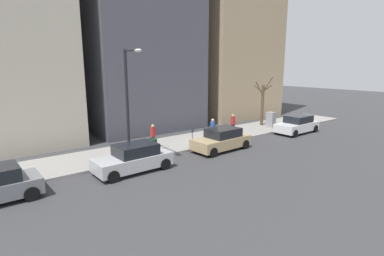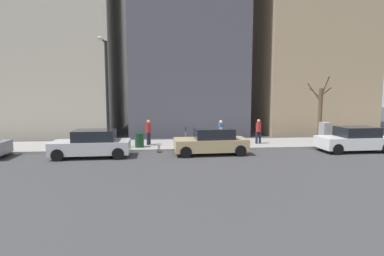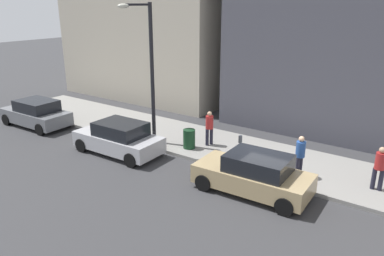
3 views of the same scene
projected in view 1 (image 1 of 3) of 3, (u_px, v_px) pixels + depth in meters
name	position (u px, v px, depth m)	size (l,w,h in m)	color
ground_plane	(212.00, 147.00, 21.52)	(120.00, 120.00, 0.00)	#38383A
sidewalk	(194.00, 140.00, 23.05)	(4.00, 36.00, 0.15)	gray
parked_car_white	(297.00, 125.00, 25.79)	(1.99, 4.23, 1.52)	white
parked_car_tan	(222.00, 140.00, 20.55)	(2.06, 4.27, 1.52)	tan
parked_car_silver	(134.00, 158.00, 16.41)	(2.02, 4.25, 1.52)	#B7B7BC
parking_meter	(192.00, 135.00, 20.83)	(0.14, 0.10, 1.35)	slate
utility_box	(271.00, 120.00, 27.29)	(0.83, 0.61, 1.43)	#A8A399
streetlamp	(129.00, 96.00, 17.25)	(1.97, 0.32, 6.50)	black
bare_tree	(262.00, 104.00, 28.17)	(1.75, 1.39, 4.58)	brown
trash_bin	(153.00, 146.00, 19.53)	(0.56, 0.56, 0.90)	#14381E
pedestrian_near_meter	(233.00, 123.00, 24.67)	(0.36, 0.40, 1.66)	#1E1E2D
pedestrian_midblock	(213.00, 128.00, 22.61)	(0.40, 0.36, 1.66)	#1E1E2D
pedestrian_far_corner	(153.00, 135.00, 20.44)	(0.38, 0.36, 1.66)	#1E1E2D
office_tower_left	(225.00, 21.00, 33.78)	(9.55, 9.55, 21.39)	tan
office_block_center	(133.00, 15.00, 27.15)	(9.81, 9.81, 20.38)	#4C4C56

